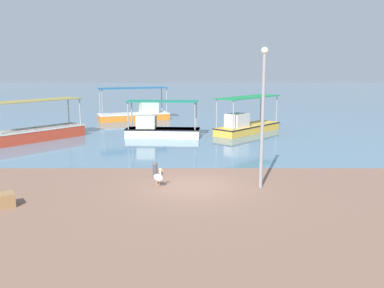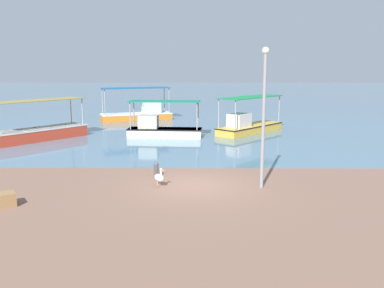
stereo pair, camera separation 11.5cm
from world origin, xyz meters
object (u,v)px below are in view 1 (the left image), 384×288
object	(u,v)px
fishing_boat_far_right	(247,125)
fishing_boat_near_right	(161,129)
lamp_post	(264,110)
fishing_boat_outer	(36,132)
cargo_crate	(6,200)
pelican	(160,177)
mooring_bollard	(156,169)
fishing_boat_center	(138,113)

from	to	relation	value
fishing_boat_far_right	fishing_boat_near_right	size ratio (longest dim) A/B	1.10
fishing_boat_far_right	lamp_post	size ratio (longest dim) A/B	1.00
fishing_boat_outer	cargo_crate	distance (m)	13.60
pelican	cargo_crate	distance (m)	5.84
lamp_post	fishing_boat_outer	bearing A→B (deg)	140.65
fishing_boat_near_right	pelican	world-z (taller)	fishing_boat_near_right
mooring_bollard	fishing_boat_far_right	bearing A→B (deg)	65.65
fishing_boat_center	lamp_post	bearing A→B (deg)	-69.73
fishing_boat_near_right	mooring_bollard	world-z (taller)	fishing_boat_near_right
fishing_boat_near_right	lamp_post	xyz separation A→B (m)	(4.99, -11.96, 2.57)
fishing_boat_outer	fishing_boat_center	distance (m)	11.52
fishing_boat_center	cargo_crate	world-z (taller)	fishing_boat_center
fishing_boat_near_right	cargo_crate	distance (m)	15.04
pelican	lamp_post	xyz separation A→B (m)	(4.18, -0.14, 2.78)
fishing_boat_center	lamp_post	distance (m)	22.44
lamp_post	fishing_boat_near_right	bearing A→B (deg)	112.63
fishing_boat_center	fishing_boat_near_right	xyz separation A→B (m)	(2.74, -8.95, -0.04)
fishing_boat_far_right	fishing_boat_near_right	bearing A→B (deg)	-163.21
fishing_boat_outer	mooring_bollard	distance (m)	12.57
fishing_boat_outer	pelican	size ratio (longest dim) A/B	7.72
cargo_crate	pelican	bearing A→B (deg)	25.76
fishing_boat_center	pelican	bearing A→B (deg)	-80.32
pelican	mooring_bollard	world-z (taller)	pelican
fishing_boat_far_right	pelican	world-z (taller)	fishing_boat_far_right
fishing_boat_near_right	pelican	distance (m)	11.85
cargo_crate	fishing_boat_near_right	bearing A→B (deg)	72.78
fishing_boat_far_right	cargo_crate	bearing A→B (deg)	-123.05
fishing_boat_near_right	lamp_post	world-z (taller)	lamp_post
fishing_boat_center	pelican	xyz separation A→B (m)	(3.54, -20.78, -0.26)
fishing_boat_outer	lamp_post	world-z (taller)	lamp_post
fishing_boat_far_right	fishing_boat_center	bearing A→B (deg)	141.11
fishing_boat_outer	fishing_boat_center	bearing A→B (deg)	62.39
mooring_bollard	cargo_crate	distance (m)	6.38
fishing_boat_near_right	mooring_bollard	bearing A→B (deg)	-86.98
fishing_boat_center	mooring_bollard	size ratio (longest dim) A/B	9.26
pelican	mooring_bollard	bearing A→B (deg)	100.14
fishing_boat_center	lamp_post	size ratio (longest dim) A/B	1.15
pelican	cargo_crate	world-z (taller)	pelican
fishing_boat_near_right	cargo_crate	bearing A→B (deg)	-107.22
lamp_post	cargo_crate	xyz separation A→B (m)	(-9.44, -2.40, -2.92)
fishing_boat_center	lamp_post	xyz separation A→B (m)	(7.73, -20.92, 2.53)
fishing_boat_near_right	fishing_boat_outer	bearing A→B (deg)	-171.18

